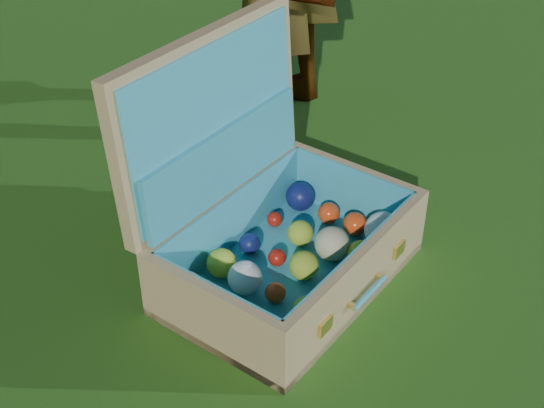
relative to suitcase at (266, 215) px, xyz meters
The scene contains 2 objects.
ground 0.24m from the suitcase, 82.19° to the right, with size 60.00×60.00×0.00m, color #215114.
suitcase is the anchor object (origin of this frame).
Camera 1 is at (-0.77, -0.96, 1.16)m, focal length 50.00 mm.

